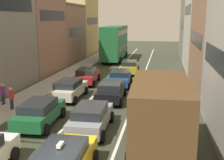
{
  "coord_description": "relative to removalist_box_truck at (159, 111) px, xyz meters",
  "views": [
    {
      "loc": [
        3.81,
        -8.64,
        6.2
      ],
      "look_at": [
        0.0,
        12.0,
        1.6
      ],
      "focal_mm": 45.4,
      "sensor_mm": 36.0,
      "label": 1
    }
  ],
  "objects": [
    {
      "name": "pedestrian_mid_sidewalk",
      "position": [
        -11.11,
        5.07,
        -1.03
      ],
      "size": [
        0.34,
        0.53,
        1.66
      ],
      "rotation": [
        0.0,
        0.0,
        3.3
      ],
      "color": "#262D47",
      "rests_on": "ground"
    },
    {
      "name": "hatchback_centre_lane_third",
      "position": [
        -3.76,
        7.79,
        -1.18
      ],
      "size": [
        2.17,
        4.35,
        1.49
      ],
      "rotation": [
        0.0,
        0.0,
        1.6
      ],
      "color": "black",
      "rests_on": "ground"
    },
    {
      "name": "sedan_left_lane_fourth",
      "position": [
        -7.13,
        13.11,
        -1.18
      ],
      "size": [
        2.29,
        4.41,
        1.49
      ],
      "rotation": [
        0.0,
        0.0,
        1.64
      ],
      "color": "#A51E1E",
      "rests_on": "ground"
    },
    {
      "name": "sidewalk_left",
      "position": [
        -10.4,
        15.95,
        -1.9
      ],
      "size": [
        2.6,
        64.0,
        0.14
      ],
      "primitive_type": "cube",
      "color": "#A4A4A4",
      "rests_on": "ground"
    },
    {
      "name": "sedan_right_lane_behind_truck",
      "position": [
        -0.48,
        7.19,
        -1.18
      ],
      "size": [
        2.2,
        4.37,
        1.49
      ],
      "rotation": [
        0.0,
        0.0,
        1.61
      ],
      "color": "#759EB7",
      "rests_on": "ground"
    },
    {
      "name": "building_row_left",
      "position": [
        -15.7,
        17.07,
        3.69
      ],
      "size": [
        7.2,
        43.9,
        13.53
      ],
      "rotation": [
        0.0,
        0.0,
        1.57
      ],
      "color": "beige",
      "rests_on": "ground"
    },
    {
      "name": "building_row_right",
      "position": [
        6.2,
        19.33,
        3.18
      ],
      "size": [
        7.2,
        43.9,
        13.31
      ],
      "rotation": [
        0.0,
        0.0,
        -1.57
      ],
      "color": "gray",
      "rests_on": "ground"
    },
    {
      "name": "lane_stripe_left",
      "position": [
        -5.4,
        15.95,
        -1.97
      ],
      "size": [
        0.16,
        60.0,
        0.01
      ],
      "primitive_type": "cube",
      "color": "silver",
      "rests_on": "ground"
    },
    {
      "name": "sedan_centre_lane_second",
      "position": [
        -3.76,
        1.81,
        -1.18
      ],
      "size": [
        2.14,
        4.34,
        1.49
      ],
      "rotation": [
        0.0,
        0.0,
        1.59
      ],
      "color": "gray",
      "rests_on": "ground"
    },
    {
      "name": "bus_mid_queue_primary",
      "position": [
        -7.11,
        28.6,
        0.86
      ],
      "size": [
        2.88,
        10.52,
        5.06
      ],
      "rotation": [
        0.0,
        0.0,
        1.58
      ],
      "color": "#1E6033",
      "rests_on": "ground"
    },
    {
      "name": "lane_stripe_right",
      "position": [
        -2.0,
        15.95,
        -1.97
      ],
      "size": [
        0.16,
        60.0,
        0.01
      ],
      "primitive_type": "cube",
      "color": "silver",
      "rests_on": "ground"
    },
    {
      "name": "removalist_box_truck",
      "position": [
        0.0,
        0.0,
        0.0
      ],
      "size": [
        2.93,
        7.78,
        3.58
      ],
      "rotation": [
        0.0,
        0.0,
        1.61
      ],
      "color": "#B7B29E",
      "rests_on": "ground"
    },
    {
      "name": "sedan_left_lane_third",
      "position": [
        -7.08,
        7.79,
        -1.18
      ],
      "size": [
        2.09,
        4.32,
        1.49
      ],
      "rotation": [
        0.0,
        0.0,
        1.56
      ],
      "color": "beige",
      "rests_on": "ground"
    },
    {
      "name": "coupe_centre_lane_fourth",
      "position": [
        -3.84,
        12.74,
        -1.18
      ],
      "size": [
        2.22,
        4.38,
        1.49
      ],
      "rotation": [
        0.0,
        0.0,
        1.62
      ],
      "color": "#194C8C",
      "rests_on": "ground"
    },
    {
      "name": "sedan_centre_lane_fifth",
      "position": [
        -3.7,
        18.85,
        -1.18
      ],
      "size": [
        2.24,
        4.39,
        1.49
      ],
      "rotation": [
        0.0,
        0.0,
        1.62
      ],
      "color": "#B29319",
      "rests_on": "ground"
    },
    {
      "name": "wagon_right_lane_far",
      "position": [
        -0.42,
        12.67,
        -1.18
      ],
      "size": [
        2.16,
        4.35,
        1.49
      ],
      "rotation": [
        0.0,
        0.0,
        1.54
      ],
      "color": "silver",
      "rests_on": "ground"
    },
    {
      "name": "pedestrian_near_kerb",
      "position": [
        -9.92,
        4.16,
        -1.03
      ],
      "size": [
        0.34,
        0.54,
        1.66
      ],
      "rotation": [
        0.0,
        0.0,
        0.11
      ],
      "color": "#262D47",
      "rests_on": "ground"
    },
    {
      "name": "wagon_left_lane_second",
      "position": [
        -6.95,
        2.08,
        -1.18
      ],
      "size": [
        2.21,
        4.37,
        1.49
      ],
      "rotation": [
        0.0,
        0.0,
        1.61
      ],
      "color": "#19592D",
      "rests_on": "ground"
    }
  ]
}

